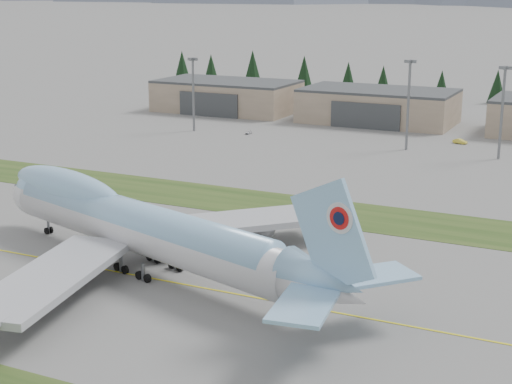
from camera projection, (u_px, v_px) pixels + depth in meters
The scene contains 10 objects.
ground at pixel (172, 282), 115.76m from camera, with size 7000.00×7000.00×0.00m, color slate.
grass_strip_far at pixel (292, 208), 154.96m from camera, with size 400.00×18.00×0.08m, color #274217.
taxiway_line_main at pixel (172, 282), 115.76m from camera, with size 400.00×0.40×0.02m, color yellow.
boeing_747_freighter at pixel (140, 226), 119.80m from camera, with size 78.58×65.02×20.77m.
hangar_left at pixel (227, 96), 274.44m from camera, with size 48.00×26.60×10.80m.
hangar_center at pixel (378, 106), 251.28m from camera, with size 48.00×26.60×10.80m.
floodlight_masts at pixel (419, 91), 204.25m from camera, with size 120.89×5.64×23.89m.
service_vehicle_a at pixel (249, 134), 232.84m from camera, with size 1.28×3.17×1.08m, color silver.
service_vehicle_b at pixel (460, 144), 218.37m from camera, with size 1.42×4.04×1.33m, color gold.
conifer_belt at pixel (464, 82), 299.00m from camera, with size 261.82×15.35×16.61m.
Camera 1 is at (58.52, -92.35, 42.20)m, focal length 55.00 mm.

